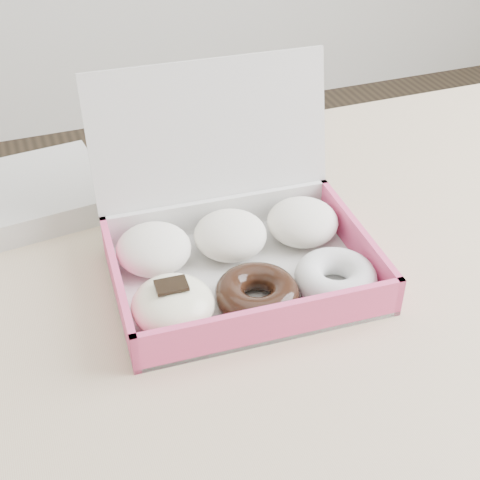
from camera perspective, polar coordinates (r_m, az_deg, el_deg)
name	(u,v)px	position (r m, az deg, el deg)	size (l,w,h in m)	color
table	(368,294)	(0.94, 10.90, -4.58)	(1.20, 0.80, 0.75)	tan
donut_box	(236,249)	(0.81, -0.36, -0.78)	(0.32, 0.29, 0.22)	silver
newspapers	(21,197)	(0.99, -18.15, 3.52)	(0.23, 0.18, 0.04)	silver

